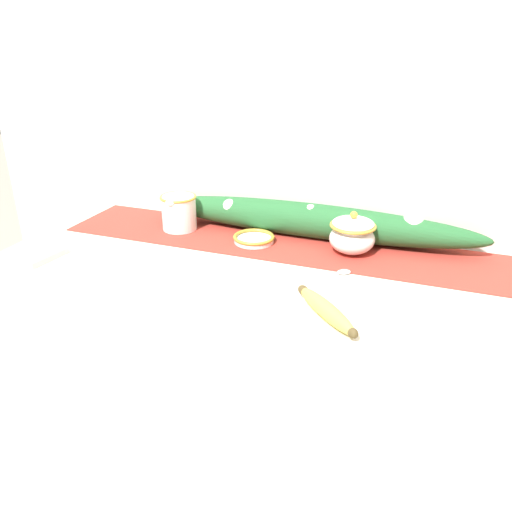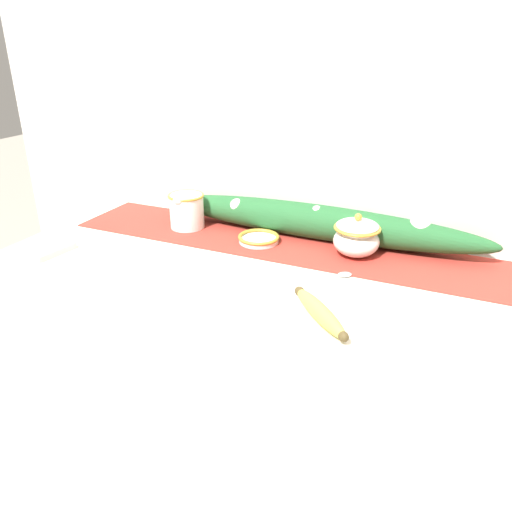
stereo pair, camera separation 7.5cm
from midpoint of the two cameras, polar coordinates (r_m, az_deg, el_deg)
name	(u,v)px [view 1 (the left image)]	position (r m, az deg, el deg)	size (l,w,h in m)	color
countertop	(281,408)	(1.48, 1.40, -17.01)	(1.54, 0.62, 0.86)	beige
back_wall	(323,114)	(1.45, 6.12, 15.78)	(2.34, 0.04, 2.40)	silver
table_runner	(303,246)	(1.40, 3.90, 1.10)	(1.42, 0.25, 0.00)	#B23328
cream_pitcher	(179,211)	(1.52, -10.17, 5.06)	(0.11, 0.13, 0.11)	white
sugar_bowl	(352,235)	(1.35, 9.40, 2.42)	(0.12, 0.12, 0.12)	white
small_dish	(254,238)	(1.42, -1.75, 1.99)	(0.12, 0.12, 0.02)	white
banana	(326,310)	(1.05, 5.96, -6.15)	(0.17, 0.17, 0.04)	#DBCC4C
spoon	(339,273)	(1.24, 7.80, -1.92)	(0.14, 0.10, 0.01)	silver
napkin_stack	(35,254)	(1.47, -25.31, 0.19)	(0.12, 0.12, 0.02)	silver
poinsettia_garland	(312,220)	(1.45, 4.95, 4.09)	(0.97, 0.11, 0.10)	#235B2D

